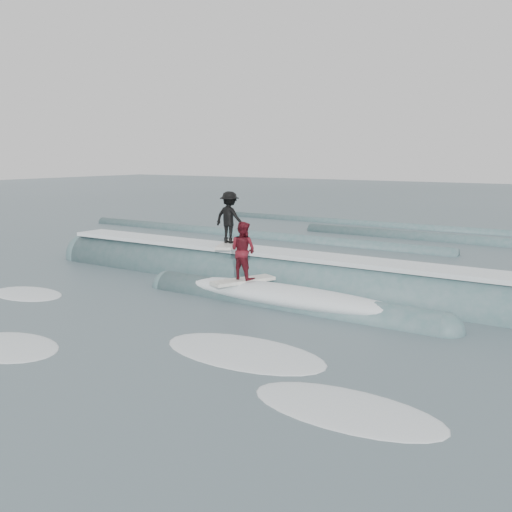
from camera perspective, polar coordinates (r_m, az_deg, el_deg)
The scene contains 6 objects.
ground at distance 15.18m, azimuth -8.73°, elevation -6.42°, with size 160.00×160.00×0.00m, color #384E53.
breaking_wave at distance 18.75m, azimuth 1.82°, elevation -2.96°, with size 20.02×3.86×2.15m.
surfer_black at distance 19.81m, azimuth -2.66°, elevation 3.69°, with size 1.26×2.06×1.89m.
surfer_red at distance 16.94m, azimuth -1.31°, elevation 0.25°, with size 1.32×2.05×1.83m.
whitewater at distance 12.90m, azimuth -8.56°, elevation -9.42°, with size 14.55×4.99×0.10m.
far_swells at distance 30.58m, azimuth 12.94°, elevation 1.81°, with size 34.77×8.65×0.80m.
Camera 1 is at (9.80, -10.76, 4.29)m, focal length 40.00 mm.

